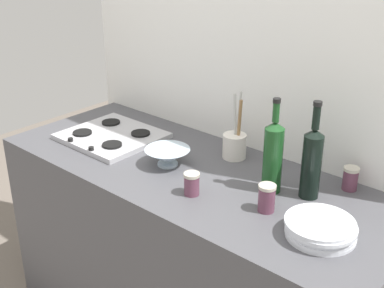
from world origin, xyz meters
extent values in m
cube|color=#4C4C51|center=(0.00, 0.00, 0.45)|extent=(1.80, 0.70, 0.90)
cube|color=white|center=(0.00, 0.38, 1.27)|extent=(1.90, 0.06, 2.53)
cube|color=#B2B2B7|center=(-0.51, 0.00, 0.91)|extent=(0.43, 0.40, 0.02)
cylinder|color=black|center=(-0.62, -0.09, 0.93)|extent=(0.09, 0.09, 0.01)
cylinder|color=black|center=(-0.40, -0.09, 0.93)|extent=(0.09, 0.09, 0.01)
cylinder|color=black|center=(-0.62, 0.09, 0.93)|extent=(0.09, 0.09, 0.01)
cylinder|color=black|center=(-0.40, 0.09, 0.93)|extent=(0.09, 0.09, 0.01)
cylinder|color=black|center=(-0.58, -0.18, 0.93)|extent=(0.02, 0.02, 0.02)
cylinder|color=black|center=(-0.43, -0.18, 0.93)|extent=(0.02, 0.02, 0.02)
cylinder|color=white|center=(0.64, -0.09, 0.91)|extent=(0.23, 0.23, 0.01)
cylinder|color=white|center=(0.64, -0.09, 0.92)|extent=(0.23, 0.23, 0.01)
cylinder|color=white|center=(0.64, -0.08, 0.93)|extent=(0.23, 0.23, 0.01)
cylinder|color=white|center=(0.65, -0.09, 0.94)|extent=(0.23, 0.23, 0.01)
cylinder|color=white|center=(0.64, -0.09, 0.96)|extent=(0.23, 0.23, 0.01)
cylinder|color=#19471E|center=(0.34, 0.07, 1.03)|extent=(0.08, 0.08, 0.26)
cone|color=#19471E|center=(0.34, 0.07, 1.17)|extent=(0.08, 0.08, 0.03)
cylinder|color=#19471E|center=(0.34, 0.07, 1.22)|extent=(0.03, 0.03, 0.07)
cylinder|color=black|center=(0.34, 0.07, 1.27)|extent=(0.03, 0.03, 0.02)
cylinder|color=black|center=(0.48, 0.13, 1.02)|extent=(0.07, 0.07, 0.25)
cone|color=black|center=(0.48, 0.13, 1.16)|extent=(0.07, 0.07, 0.03)
cylinder|color=black|center=(0.48, 0.13, 1.22)|extent=(0.03, 0.03, 0.09)
cylinder|color=black|center=(0.48, 0.13, 1.27)|extent=(0.03, 0.03, 0.02)
cylinder|color=silver|center=(-0.11, -0.03, 0.91)|extent=(0.09, 0.09, 0.01)
cone|color=silver|center=(-0.11, -0.03, 0.94)|extent=(0.20, 0.20, 0.06)
cylinder|color=silver|center=(0.06, 0.22, 0.95)|extent=(0.10, 0.10, 0.11)
cylinder|color=#997247|center=(0.08, 0.22, 1.06)|extent=(0.03, 0.02, 0.23)
cylinder|color=#B7B7B2|center=(0.07, 0.22, 1.08)|extent=(0.04, 0.02, 0.27)
cylinder|color=#B7B7B2|center=(0.05, 0.23, 1.06)|extent=(0.04, 0.04, 0.24)
cylinder|color=#66384C|center=(0.57, 0.28, 0.94)|extent=(0.06, 0.06, 0.08)
cylinder|color=beige|center=(0.57, 0.28, 0.99)|extent=(0.06, 0.06, 0.01)
cylinder|color=#66384C|center=(0.13, -0.15, 0.94)|extent=(0.06, 0.06, 0.08)
cylinder|color=beige|center=(0.13, -0.15, 0.98)|extent=(0.06, 0.06, 0.01)
cylinder|color=#66384C|center=(0.41, -0.07, 0.95)|extent=(0.06, 0.06, 0.09)
cylinder|color=beige|center=(0.41, -0.07, 1.00)|extent=(0.06, 0.06, 0.01)
camera|label=1|loc=(1.26, -1.45, 1.88)|focal=48.01mm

